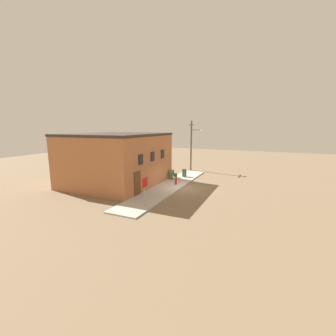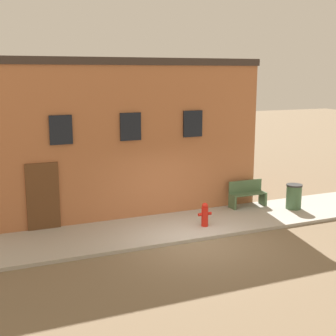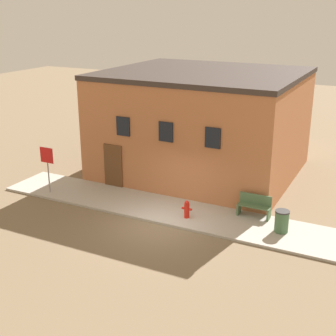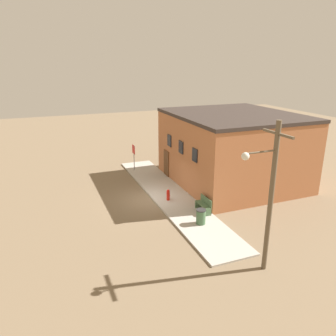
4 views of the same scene
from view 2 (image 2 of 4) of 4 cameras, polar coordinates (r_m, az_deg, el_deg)
ground_plane at (r=13.98m, az=3.43°, el=-8.97°), size 80.00×80.00×0.00m
sidewalk at (r=15.10m, az=1.15°, el=-7.16°), size 16.98×2.68×0.10m
brick_building at (r=19.38m, az=-8.64°, el=4.88°), size 9.70×8.67×5.37m
fire_hydrant at (r=14.92m, az=4.51°, el=-5.68°), size 0.46×0.22×0.77m
bench at (r=17.28m, az=9.62°, el=-3.16°), size 1.37×0.44×0.94m
trash_bin at (r=17.34m, az=15.09°, el=-3.37°), size 0.57×0.57×0.89m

